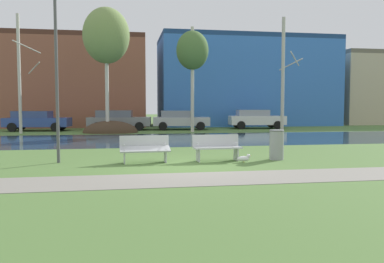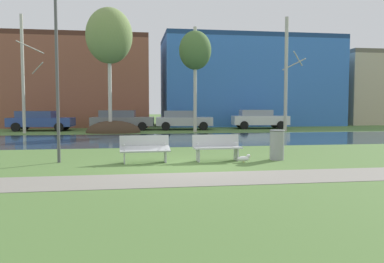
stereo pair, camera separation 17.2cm
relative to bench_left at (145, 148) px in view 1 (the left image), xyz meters
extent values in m
plane|color=#517538|center=(1.20, 9.10, -0.47)|extent=(120.00, 120.00, 0.00)
cube|color=gray|center=(1.20, -3.05, -0.47)|extent=(60.00, 1.83, 0.01)
cube|color=#284256|center=(1.20, 8.54, -0.47)|extent=(80.00, 8.21, 0.01)
ellipsoid|color=#423021|center=(-1.68, 14.29, -0.47)|extent=(3.69, 2.54, 1.63)
cube|color=#B2B5B7|center=(0.00, -0.09, -0.02)|extent=(1.62, 0.54, 0.18)
cube|color=#B2B5B7|center=(-0.01, 0.18, 0.20)|extent=(1.60, 0.15, 0.40)
cube|color=#B2B5B7|center=(-0.65, -0.06, -0.25)|extent=(0.06, 0.43, 0.45)
cube|color=#B2B5B7|center=(0.66, -0.01, -0.25)|extent=(0.06, 0.43, 0.45)
cylinder|color=#B2B5B7|center=(-0.65, -0.10, 0.12)|extent=(0.05, 0.28, 0.04)
cylinder|color=#B2B5B7|center=(0.66, -0.05, 0.12)|extent=(0.05, 0.28, 0.04)
cube|color=#B2B5B7|center=(2.39, -0.09, -0.02)|extent=(1.62, 0.54, 0.05)
cube|color=#B2B5B7|center=(2.38, 0.18, 0.20)|extent=(1.60, 0.15, 0.40)
cube|color=#B2B5B7|center=(1.73, -0.06, -0.25)|extent=(0.06, 0.43, 0.45)
cube|color=#B2B5B7|center=(3.04, -0.01, -0.25)|extent=(0.06, 0.43, 0.45)
cylinder|color=#B2B5B7|center=(1.73, -0.10, 0.12)|extent=(0.05, 0.28, 0.04)
cylinder|color=#B2B5B7|center=(3.04, -0.05, 0.12)|extent=(0.05, 0.28, 0.04)
cylinder|color=gray|center=(4.46, -0.02, 0.04)|extent=(0.48, 0.48, 1.02)
torus|color=#545557|center=(4.46, -0.02, 0.52)|extent=(0.50, 0.50, 0.04)
ellipsoid|color=white|center=(3.15, -0.48, -0.35)|extent=(0.39, 0.18, 0.18)
sphere|color=white|center=(3.33, -0.48, -0.26)|extent=(0.13, 0.13, 0.13)
cone|color=gold|center=(3.39, -0.48, -0.26)|extent=(0.07, 0.04, 0.04)
cylinder|color=gold|center=(3.17, -0.51, -0.42)|extent=(0.01, 0.01, 0.10)
cylinder|color=gold|center=(3.17, -0.44, -0.42)|extent=(0.01, 0.01, 0.10)
cylinder|color=#4C4C51|center=(-2.75, 0.44, 2.34)|extent=(0.10, 0.10, 5.63)
cylinder|color=beige|center=(-7.49, 14.50, 3.43)|extent=(0.20, 0.20, 7.80)
cylinder|color=beige|center=(-6.68, 15.05, 3.89)|extent=(1.11, 1.58, 0.70)
cylinder|color=beige|center=(-6.79, 13.79, 5.09)|extent=(1.43, 1.39, 0.65)
cylinder|color=beige|center=(-1.86, 14.01, 3.67)|extent=(0.24, 0.24, 8.28)
ellipsoid|color=olive|center=(-1.86, 14.01, 5.99)|extent=(3.07, 3.07, 3.68)
cylinder|color=beige|center=(3.91, 13.98, 3.14)|extent=(0.24, 0.24, 7.22)
ellipsoid|color=#4C7038|center=(3.91, 13.98, 5.16)|extent=(2.21, 2.21, 2.66)
cylinder|color=#BCB7A8|center=(10.42, 13.81, 3.56)|extent=(0.24, 0.24, 8.07)
cylinder|color=#BCB7A8|center=(11.24, 14.37, 4.36)|extent=(1.15, 1.63, 0.76)
cylinder|color=#BCB7A8|center=(11.02, 13.19, 4.63)|extent=(1.18, 1.14, 0.91)
cube|color=#2D4793|center=(-6.97, 17.05, 0.17)|extent=(4.68, 2.15, 0.64)
cube|color=#32457F|center=(-7.33, 17.09, 0.73)|extent=(2.67, 1.75, 0.49)
cylinder|color=black|center=(-5.40, 17.76, -0.15)|extent=(0.66, 0.28, 0.64)
cylinder|color=black|center=(-5.56, 16.05, -0.15)|extent=(0.66, 0.28, 0.64)
cylinder|color=black|center=(-8.38, 18.05, -0.15)|extent=(0.66, 0.28, 0.64)
cylinder|color=black|center=(-8.54, 16.34, -0.15)|extent=(0.66, 0.28, 0.64)
cube|color=slate|center=(-1.12, 17.13, 0.18)|extent=(4.78, 2.24, 0.66)
cube|color=slate|center=(-1.49, 17.17, 0.76)|extent=(2.73, 1.83, 0.51)
cylinder|color=black|center=(0.49, 17.88, -0.15)|extent=(0.66, 0.28, 0.64)
cylinder|color=black|center=(0.31, 16.09, -0.15)|extent=(0.66, 0.28, 0.64)
cylinder|color=black|center=(-2.55, 18.18, -0.15)|extent=(0.66, 0.28, 0.64)
cylinder|color=black|center=(-2.73, 16.38, -0.15)|extent=(0.66, 0.28, 0.64)
cube|color=#B2B5BC|center=(3.53, 16.81, 0.17)|extent=(4.41, 2.25, 0.64)
cube|color=gray|center=(3.19, 16.85, 0.74)|extent=(2.52, 1.85, 0.50)
cylinder|color=black|center=(5.01, 17.59, -0.15)|extent=(0.66, 0.28, 0.64)
cylinder|color=black|center=(4.83, 15.76, -0.15)|extent=(0.66, 0.28, 0.64)
cylinder|color=black|center=(2.22, 17.87, -0.15)|extent=(0.66, 0.28, 0.64)
cylinder|color=black|center=(2.04, 16.03, -0.15)|extent=(0.66, 0.28, 0.64)
cube|color=silver|center=(9.70, 17.24, 0.20)|extent=(4.53, 2.24, 0.70)
cube|color=#949AAC|center=(9.35, 17.27, 0.79)|extent=(2.59, 1.83, 0.49)
cylinder|color=black|center=(11.22, 18.00, -0.15)|extent=(0.66, 0.28, 0.64)
cylinder|color=black|center=(11.04, 16.19, -0.15)|extent=(0.66, 0.28, 0.64)
cylinder|color=black|center=(8.35, 18.28, -0.15)|extent=(0.66, 0.28, 0.64)
cylinder|color=black|center=(8.17, 16.47, -0.15)|extent=(0.66, 0.28, 0.64)
cube|color=brown|center=(-5.62, 24.67, 3.26)|extent=(13.22, 9.22, 7.47)
cube|color=#4E2C21|center=(-5.62, 24.67, 7.20)|extent=(13.22, 9.22, 0.40)
cube|color=#3870C6|center=(10.59, 23.24, 3.41)|extent=(16.24, 7.23, 7.77)
cube|color=navy|center=(10.59, 23.24, 7.49)|extent=(16.24, 7.23, 0.40)
camera|label=1|loc=(-0.55, -12.50, 1.37)|focal=36.25mm
camera|label=2|loc=(-0.38, -12.53, 1.37)|focal=36.25mm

